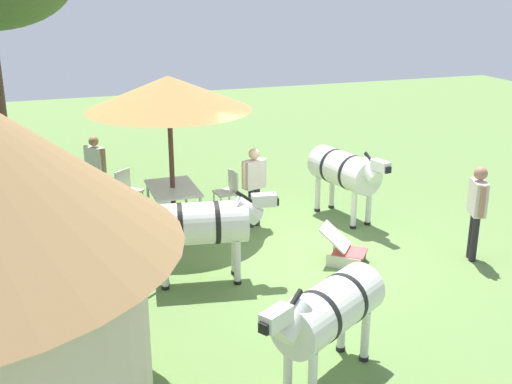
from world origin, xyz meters
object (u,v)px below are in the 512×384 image
Objects in this scene: patio_chair_east_end at (229,189)px; guest_beside_umbrella at (254,180)px; standing_watcher at (477,205)px; zebra_nearest_camera at (327,311)px; zebra_toward_hut at (203,224)px; patio_chair_near_hut at (161,219)px; striped_lounge_chair at (344,249)px; guest_behind_table at (96,165)px; patio_dining_table at (173,191)px; shade_umbrella at (168,93)px; zebra_by_umbrella at (345,171)px; patio_chair_west_end at (127,188)px.

guest_beside_umbrella is (-0.95, -0.25, 0.45)m from patio_chair_east_end.
standing_watcher is 0.86× the size of zebra_nearest_camera.
standing_watcher is 0.78× the size of zebra_toward_hut.
zebra_toward_hut is at bearing -55.21° from patio_chair_near_hut.
guest_behind_table is at bearing -99.89° from striped_lounge_chair.
guest_beside_umbrella is 2.60m from zebra_toward_hut.
patio_chair_east_end is at bearing -82.93° from patio_dining_table.
patio_dining_table is 0.87× the size of guest_beside_umbrella.
shade_umbrella reaches higher than guest_behind_table.
patio_chair_east_end reaches higher than patio_dining_table.
striped_lounge_chair is at bearing 95.90° from standing_watcher.
guest_behind_table is at bearing 57.38° from patio_chair_east_end.
guest_behind_table is 1.69× the size of striped_lounge_chair.
zebra_toward_hut reaches higher than striped_lounge_chair.
zebra_nearest_camera is (-6.10, 0.60, 0.42)m from patio_chair_east_end.
patio_dining_table is 1.25m from patio_chair_east_end.
zebra_by_umbrella is (2.58, 1.24, 0.00)m from standing_watcher.
striped_lounge_chair is at bearing 97.62° from zebra_toward_hut.
shade_umbrella reaches higher than guest_beside_umbrella.
patio_dining_table reaches higher than striped_lounge_chair.
guest_behind_table is 5.82m from striped_lounge_chair.
patio_chair_east_end is 0.56× the size of guest_behind_table.
zebra_nearest_camera reaches higher than patio_chair_near_hut.
patio_dining_table is at bearing 90.00° from patio_chair_near_hut.
patio_chair_east_end is at bearing 63.62° from standing_watcher.
striped_lounge_chair is at bearing -141.07° from shade_umbrella.
zebra_toward_hut is (-1.85, 3.50, -0.03)m from zebra_by_umbrella.
patio_chair_west_end is at bearing -171.04° from guest_behind_table.
shade_umbrella is 3.62× the size of patio_chair_east_end.
patio_chair_east_end is 5.07m from standing_watcher.
patio_chair_near_hut is 2.04m from guest_beside_umbrella.
guest_behind_table reaches higher than zebra_by_umbrella.
patio_chair_near_hut is (-1.30, 1.71, 0.00)m from patio_chair_east_end.
shade_umbrella is 2.04× the size of guest_behind_table.
patio_chair_west_end is at bearing 40.28° from patio_dining_table.
patio_dining_table is 0.89× the size of guest_behind_table.
shade_umbrella reaches higher than zebra_nearest_camera.
patio_chair_east_end is 1.08m from guest_beside_umbrella.
zebra_by_umbrella is at bearing -159.54° from guest_behind_table.
standing_watcher is at bearing -90.38° from zebra_nearest_camera.
patio_chair_near_hut reaches higher than patio_dining_table.
patio_chair_near_hut is at bearing 157.43° from shade_umbrella.
shade_umbrella is 2.48m from patio_chair_east_end.
striped_lounge_chair is (-2.97, -2.40, -2.40)m from shade_umbrella.
zebra_by_umbrella is 1.00× the size of zebra_toward_hut.
shade_umbrella is at bearing -29.30° from zebra_by_umbrella.
standing_watcher is at bearing -127.80° from shade_umbrella.
guest_beside_umbrella is 0.82× the size of zebra_nearest_camera.
patio_chair_near_hut is 0.52× the size of standing_watcher.
patio_chair_west_end is 3.90m from zebra_toward_hut.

